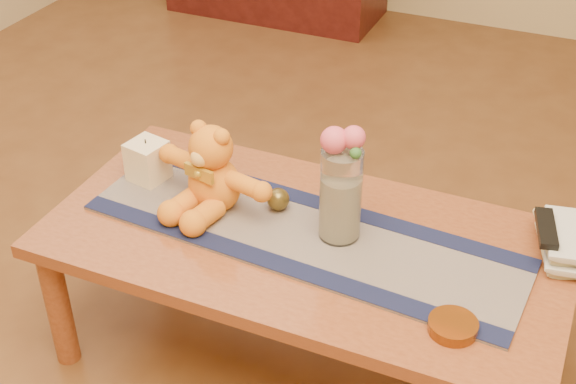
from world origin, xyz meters
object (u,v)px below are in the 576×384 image
at_px(glass_vase, 341,195).
at_px(pillar_candle, 148,161).
at_px(book_bottom, 541,249).
at_px(teddy_bear, 213,168).
at_px(bronze_ball, 278,199).
at_px(tv_remote, 546,228).
at_px(amber_dish, 453,326).

bearing_deg(glass_vase, pillar_candle, 176.71).
xyz_separation_m(glass_vase, book_bottom, (0.51, 0.15, -0.13)).
distance_m(teddy_bear, pillar_candle, 0.25).
height_order(glass_vase, bronze_ball, glass_vase).
bearing_deg(pillar_candle, tv_remote, 5.40).
xyz_separation_m(teddy_bear, pillar_candle, (-0.24, 0.04, -0.06)).
xyz_separation_m(tv_remote, amber_dish, (-0.14, -0.37, -0.07)).
bearing_deg(amber_dish, book_bottom, 69.44).
bearing_deg(glass_vase, tv_remote, 15.51).
bearing_deg(glass_vase, amber_dish, -31.91).
height_order(glass_vase, tv_remote, glass_vase).
bearing_deg(teddy_bear, book_bottom, 21.98).
bearing_deg(bronze_ball, teddy_bear, -164.51).
distance_m(pillar_candle, tv_remote, 1.13).
bearing_deg(tv_remote, book_bottom, 90.00).
bearing_deg(book_bottom, tv_remote, -93.00).
relative_size(teddy_bear, book_bottom, 1.60).
relative_size(glass_vase, bronze_ball, 4.06).
xyz_separation_m(bronze_ball, amber_dish, (0.56, -0.27, -0.03)).
distance_m(pillar_candle, amber_dish, 1.01).
relative_size(book_bottom, tv_remote, 1.39).
distance_m(pillar_candle, bronze_ball, 0.42).
bearing_deg(pillar_candle, glass_vase, -3.29).
height_order(teddy_bear, tv_remote, teddy_bear).
bearing_deg(amber_dish, bronze_ball, 154.28).
bearing_deg(tv_remote, bronze_ball, 174.09).
distance_m(teddy_bear, bronze_ball, 0.20).
bearing_deg(tv_remote, amber_dish, -125.11).
relative_size(bronze_ball, amber_dish, 0.55).
bearing_deg(amber_dish, tv_remote, 68.62).
distance_m(bronze_ball, book_bottom, 0.71).
xyz_separation_m(bronze_ball, book_bottom, (0.70, 0.11, -0.03)).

